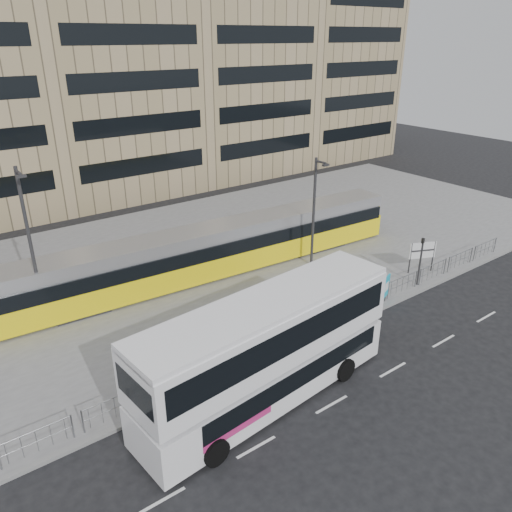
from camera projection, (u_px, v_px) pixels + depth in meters
ground at (304, 345)px, 25.17m from camera, size 120.00×120.00×0.00m
plaza at (186, 264)px, 33.91m from camera, size 64.00×24.00×0.15m
kerb at (303, 344)px, 25.17m from camera, size 64.00×0.25×0.17m
building_row at (73, 52)px, 45.85m from camera, size 70.40×18.40×31.20m
pedestrian_barrier at (327, 312)px, 26.23m from camera, size 32.07×0.07×1.10m
road_markings at (379, 378)px, 22.78m from camera, size 62.00×0.12×0.01m
double_decker_bus at (267, 348)px, 20.46m from camera, size 12.21×3.82×4.81m
tram at (215, 250)px, 31.92m from camera, size 27.39×4.29×3.22m
station_sign at (422, 252)px, 32.07m from camera, size 1.67×0.82×2.07m
ad_panel at (386, 287)px, 28.66m from camera, size 0.84×0.36×1.63m
pedestrian at (291, 296)px, 27.74m from camera, size 0.48×0.69×1.83m
traffic_light_west at (274, 312)px, 24.00m from camera, size 0.20×0.23×3.10m
traffic_light_east at (421, 255)px, 30.21m from camera, size 0.21×0.23×3.10m
lamp_post_west at (31, 245)px, 24.56m from camera, size 0.45×1.04×8.66m
lamp_post_east at (314, 208)px, 32.01m from camera, size 0.45×1.04×7.28m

